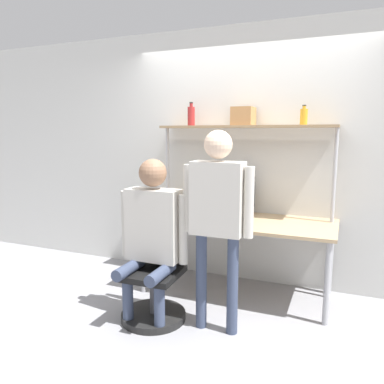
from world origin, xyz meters
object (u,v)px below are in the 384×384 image
(bottle_red, at_px, (191,116))
(bottle_amber, at_px, (304,116))
(laptop, at_px, (179,212))
(person_standing, at_px, (217,206))
(monitor, at_px, (226,192))
(cell_phone, at_px, (197,221))
(person_seated, at_px, (152,228))
(storage_box, at_px, (243,116))
(office_chair, at_px, (155,288))

(bottle_red, xyz_separation_m, bottle_amber, (1.15, 0.00, -0.03))
(bottle_amber, bearing_deg, laptop, -160.67)
(person_standing, bearing_deg, monitor, 103.34)
(cell_phone, height_order, person_seated, person_seated)
(cell_phone, xyz_separation_m, person_seated, (-0.17, -0.59, 0.05))
(cell_phone, xyz_separation_m, storage_box, (0.32, 0.45, 1.00))
(monitor, distance_m, office_chair, 1.28)
(cell_phone, distance_m, bottle_amber, 1.42)
(cell_phone, distance_m, office_chair, 0.76)
(person_seated, bearing_deg, laptop, 93.50)
(cell_phone, distance_m, person_seated, 0.61)
(laptop, bearing_deg, person_standing, -45.18)
(laptop, relative_size, office_chair, 0.32)
(monitor, bearing_deg, office_chair, -107.77)
(laptop, height_order, person_seated, person_seated)
(laptop, xyz_separation_m, cell_phone, (0.21, -0.06, -0.06))
(laptop, distance_m, office_chair, 0.82)
(laptop, relative_size, bottle_amber, 1.53)
(monitor, relative_size, office_chair, 0.68)
(person_seated, xyz_separation_m, bottle_amber, (1.08, 1.04, 0.94))
(person_standing, bearing_deg, bottle_amber, 62.61)
(laptop, height_order, bottle_amber, bottle_amber)
(person_seated, bearing_deg, bottle_amber, 43.98)
(monitor, bearing_deg, laptop, -131.91)
(monitor, xyz_separation_m, person_seated, (-0.32, -1.05, -0.17))
(person_standing, bearing_deg, office_chair, -179.78)
(laptop, bearing_deg, person_seated, -86.50)
(cell_phone, bearing_deg, monitor, 72.15)
(cell_phone, relative_size, person_seated, 0.11)
(office_chair, xyz_separation_m, bottle_red, (-0.07, 1.00, 1.51))
(person_seated, height_order, bottle_red, bottle_red)
(monitor, height_order, person_seated, person_seated)
(office_chair, distance_m, person_standing, 0.95)
(office_chair, relative_size, person_standing, 0.55)
(person_standing, height_order, storage_box, storage_box)
(cell_phone, distance_m, bottle_red, 1.14)
(monitor, height_order, cell_phone, monitor)
(person_standing, bearing_deg, bottle_red, 122.52)
(bottle_red, bearing_deg, office_chair, -85.83)
(monitor, xyz_separation_m, bottle_red, (-0.40, -0.01, 0.80))
(monitor, bearing_deg, person_standing, -76.66)
(storage_box, bearing_deg, bottle_amber, 0.00)
(monitor, xyz_separation_m, storage_box, (0.17, -0.01, 0.78))
(laptop, distance_m, person_seated, 0.65)
(person_seated, relative_size, bottle_red, 5.70)
(person_seated, bearing_deg, monitor, 72.96)
(office_chair, distance_m, bottle_amber, 2.09)
(office_chair, distance_m, person_seated, 0.55)
(office_chair, relative_size, person_seated, 0.64)
(office_chair, relative_size, storage_box, 3.79)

